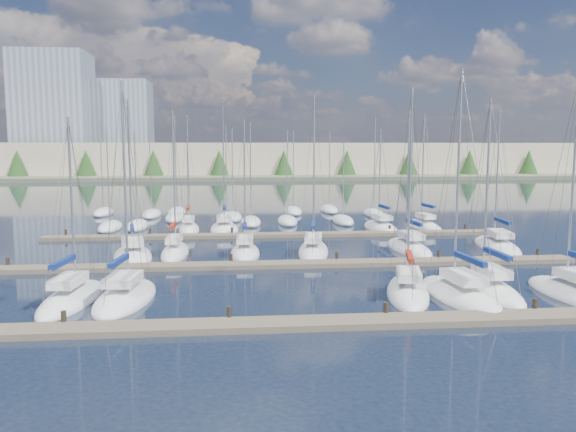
{
  "coord_description": "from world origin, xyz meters",
  "views": [
    {
      "loc": [
        -3.61,
        -24.43,
        8.74
      ],
      "look_at": [
        0.0,
        14.0,
        4.0
      ],
      "focal_mm": 35.0,
      "sensor_mm": 36.0,
      "label": 1
    }
  ],
  "objects": [
    {
      "name": "sailboat_c",
      "position": [
        -9.96,
        7.63,
        0.18
      ],
      "size": [
        3.68,
        8.11,
        13.17
      ],
      "rotation": [
        0.0,
        0.0,
        -0.1
      ],
      "color": "white",
      "rests_on": "ground"
    },
    {
      "name": "sailboat_e",
      "position": [
        9.33,
        6.38,
        0.18
      ],
      "size": [
        3.42,
        8.99,
        13.93
      ],
      "rotation": [
        0.0,
        0.0,
        0.07
      ],
      "color": "white",
      "rests_on": "ground"
    },
    {
      "name": "sailboat_d",
      "position": [
        6.53,
        7.3,
        0.19
      ],
      "size": [
        4.28,
        8.23,
        12.97
      ],
      "rotation": [
        0.0,
        0.0,
        -0.24
      ],
      "color": "white",
      "rests_on": "ground"
    },
    {
      "name": "sailboat_o",
      "position": [
        -4.82,
        34.56,
        0.19
      ],
      "size": [
        3.22,
        8.19,
        15.08
      ],
      "rotation": [
        0.0,
        0.0,
        0.03
      ],
      "color": "white",
      "rests_on": "ground"
    },
    {
      "name": "sailboat_j",
      "position": [
        -2.89,
        20.8,
        0.19
      ],
      "size": [
        2.64,
        6.89,
        11.73
      ],
      "rotation": [
        0.0,
        0.0,
        -0.04
      ],
      "color": "white",
      "rests_on": "ground"
    },
    {
      "name": "sailboat_h",
      "position": [
        -11.81,
        20.43,
        0.18
      ],
      "size": [
        4.46,
        8.29,
        13.24
      ],
      "rotation": [
        0.0,
        0.0,
        0.2
      ],
      "color": "white",
      "rests_on": "ground"
    },
    {
      "name": "sailboat_l",
      "position": [
        11.1,
        21.61,
        0.18
      ],
      "size": [
        3.1,
        8.42,
        12.62
      ],
      "rotation": [
        0.0,
        0.0,
        0.05
      ],
      "color": "white",
      "rests_on": "ground"
    },
    {
      "name": "ground",
      "position": [
        0.0,
        60.0,
        0.0
      ],
      "size": [
        400.0,
        400.0,
        0.0
      ],
      "primitive_type": "plane",
      "color": "#192233",
      "rests_on": "ground"
    },
    {
      "name": "shoreline",
      "position": [
        -13.29,
        149.77,
        7.44
      ],
      "size": [
        400.0,
        60.0,
        38.0
      ],
      "color": "#666B51",
      "rests_on": "ground"
    },
    {
      "name": "sailboat_m",
      "position": [
        19.08,
        21.89,
        0.17
      ],
      "size": [
        4.0,
        9.44,
        12.66
      ],
      "rotation": [
        0.0,
        0.0,
        -0.13
      ],
      "color": "white",
      "rests_on": "ground"
    },
    {
      "name": "sailboat_k",
      "position": [
        2.78,
        21.07,
        0.19
      ],
      "size": [
        3.86,
        9.37,
        13.76
      ],
      "rotation": [
        0.0,
        0.0,
        -0.16
      ],
      "color": "white",
      "rests_on": "ground"
    },
    {
      "name": "sailboat_q",
      "position": [
        11.89,
        33.98,
        0.17
      ],
      "size": [
        3.28,
        7.95,
        11.41
      ],
      "rotation": [
        0.0,
        0.0,
        0.07
      ],
      "color": "white",
      "rests_on": "ground"
    },
    {
      "name": "dock_mid",
      "position": [
        0.0,
        16.01,
        0.15
      ],
      "size": [
        44.0,
        1.93,
        1.1
      ],
      "color": "#6B5E4C",
      "rests_on": "ground"
    },
    {
      "name": "sailboat_f",
      "position": [
        11.68,
        7.74,
        0.18
      ],
      "size": [
        2.55,
        8.64,
        12.37
      ],
      "rotation": [
        0.0,
        0.0,
        -0.02
      ],
      "color": "white",
      "rests_on": "ground"
    },
    {
      "name": "dock_near",
      "position": [
        0.0,
        2.01,
        0.15
      ],
      "size": [
        44.0,
        1.93,
        1.1
      ],
      "color": "#6B5E4C",
      "rests_on": "ground"
    },
    {
      "name": "dock_far",
      "position": [
        0.0,
        30.01,
        0.15
      ],
      "size": [
        44.0,
        1.93,
        1.1
      ],
      "color": "#6B5E4C",
      "rests_on": "ground"
    },
    {
      "name": "sailboat_r",
      "position": [
        16.84,
        34.56,
        0.19
      ],
      "size": [
        2.97,
        8.08,
        13.07
      ],
      "rotation": [
        0.0,
        0.0,
        0.08
      ],
      "color": "white",
      "rests_on": "ground"
    },
    {
      "name": "sailboat_n",
      "position": [
        -8.52,
        34.51,
        0.2
      ],
      "size": [
        2.29,
        7.01,
        12.79
      ],
      "rotation": [
        0.0,
        0.0,
        0.03
      ],
      "color": "white",
      "rests_on": "ground"
    },
    {
      "name": "sailboat_b",
      "position": [
        -12.95,
        7.6,
        0.17
      ],
      "size": [
        3.21,
        8.17,
        11.18
      ],
      "rotation": [
        0.0,
        0.0,
        -0.09
      ],
      "color": "white",
      "rests_on": "ground"
    },
    {
      "name": "distant_boats",
      "position": [
        -4.34,
        43.76,
        0.29
      ],
      "size": [
        36.93,
        20.75,
        13.3
      ],
      "color": "#9EA0A5",
      "rests_on": "ground"
    },
    {
      "name": "sailboat_g",
      "position": [
        16.14,
        6.01,
        0.18
      ],
      "size": [
        3.33,
        8.31,
        13.62
      ],
      "rotation": [
        0.0,
        0.0,
        0.06
      ],
      "color": "white",
      "rests_on": "ground"
    },
    {
      "name": "sailboat_i",
      "position": [
        -8.61,
        21.47,
        0.2
      ],
      "size": [
        2.16,
        7.5,
        12.47
      ],
      "rotation": [
        0.0,
        0.0,
        -0.0
      ],
      "color": "white",
      "rests_on": "ground"
    }
  ]
}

